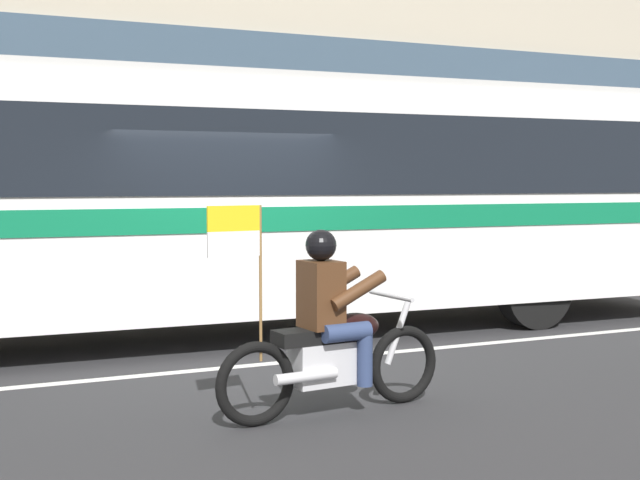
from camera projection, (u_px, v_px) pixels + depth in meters
name	position (u px, v px, depth m)	size (l,w,h in m)	color
ground_plane	(228.00, 355.00, 9.51)	(60.00, 60.00, 0.00)	#2B2B2D
sidewalk_curb	(135.00, 293.00, 14.16)	(28.00, 3.80, 0.15)	#B7B2A8
lane_center_stripe	(245.00, 366.00, 8.96)	(26.60, 0.14, 0.01)	silver
transit_bus	(250.00, 187.00, 10.74)	(13.06, 2.94, 3.22)	white
motorcycle_with_rider	(331.00, 336.00, 7.08)	(2.19, 0.65, 1.78)	black
fire_hydrant	(57.00, 277.00, 12.72)	(0.22, 0.30, 0.75)	#4C8C3F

